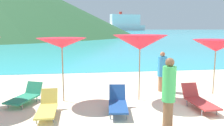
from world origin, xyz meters
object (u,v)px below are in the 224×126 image
at_px(umbrella_3, 62,43).
at_px(lounge_chair_3, 198,100).
at_px(lounge_chair_8, 118,102).
at_px(lounge_chair_9, 47,107).
at_px(umbrella_5, 216,46).
at_px(cruise_ship, 125,23).
at_px(umbrella_4, 140,42).
at_px(lounge_chair_1, 25,96).
at_px(beachgoer_0, 169,91).
at_px(beachgoer_2, 162,71).

distance_m(umbrella_3, lounge_chair_3, 4.96).
height_order(lounge_chair_8, lounge_chair_9, lounge_chair_8).
bearing_deg(lounge_chair_3, umbrella_5, 43.80).
bearing_deg(cruise_ship, lounge_chair_9, -113.43).
distance_m(umbrella_4, lounge_chair_1, 4.43).
xyz_separation_m(lounge_chair_1, beachgoer_0, (4.19, -2.52, 0.72)).
relative_size(lounge_chair_1, beachgoer_0, 0.84).
distance_m(umbrella_3, lounge_chair_8, 2.83).
relative_size(umbrella_5, lounge_chair_8, 1.41).
distance_m(umbrella_3, lounge_chair_9, 2.28).
relative_size(umbrella_4, lounge_chair_1, 1.52).
height_order(lounge_chair_3, beachgoer_0, beachgoer_0).
bearing_deg(beachgoer_2, umbrella_3, -107.62).
bearing_deg(lounge_chair_8, umbrella_4, 56.11).
relative_size(umbrella_5, lounge_chair_9, 1.42).
bearing_deg(umbrella_3, cruise_ship, 78.52).
xyz_separation_m(umbrella_3, umbrella_5, (5.85, 0.12, -0.16)).
height_order(umbrella_5, beachgoer_2, umbrella_5).
bearing_deg(lounge_chair_3, lounge_chair_1, 165.04).
height_order(lounge_chair_8, cruise_ship, cruise_ship).
relative_size(lounge_chair_9, beachgoer_0, 0.82).
bearing_deg(umbrella_5, lounge_chair_1, -178.39).
height_order(umbrella_3, umbrella_5, umbrella_3).
bearing_deg(umbrella_3, lounge_chair_8, -36.94).
bearing_deg(lounge_chair_3, lounge_chair_9, 177.05).
distance_m(lounge_chair_1, lounge_chair_3, 5.86).
bearing_deg(beachgoer_0, lounge_chair_1, 59.33).
bearing_deg(umbrella_5, beachgoer_2, 160.24).
height_order(lounge_chair_3, cruise_ship, cruise_ship).
bearing_deg(cruise_ship, umbrella_5, -112.15).
distance_m(umbrella_3, umbrella_4, 2.74).
bearing_deg(umbrella_3, umbrella_4, -4.41).
bearing_deg(beachgoer_0, cruise_ship, -10.43).
bearing_deg(lounge_chair_8, lounge_chair_3, 6.32).
height_order(lounge_chair_9, beachgoer_2, beachgoer_2).
bearing_deg(lounge_chair_3, beachgoer_0, -143.39).
xyz_separation_m(umbrella_5, lounge_chair_9, (-6.23, -1.43, -1.67)).
distance_m(umbrella_5, lounge_chair_3, 2.63).
xyz_separation_m(lounge_chair_8, lounge_chair_9, (-2.14, 0.02, -0.05)).
height_order(umbrella_5, cruise_ship, cruise_ship).
relative_size(lounge_chair_1, beachgoer_2, 0.94).
bearing_deg(beachgoer_0, lounge_chair_8, 42.10).
bearing_deg(lounge_chair_1, beachgoer_2, 32.62).
distance_m(umbrella_4, cruise_ship, 261.66).
bearing_deg(umbrella_4, umbrella_3, 175.59).
xyz_separation_m(lounge_chair_1, lounge_chair_3, (5.72, -1.28, 0.03)).
distance_m(lounge_chair_8, lounge_chair_9, 2.14).
xyz_separation_m(umbrella_5, lounge_chair_1, (-7.15, -0.20, -1.67)).
bearing_deg(umbrella_3, beachgoer_2, 11.53).
bearing_deg(lounge_chair_1, lounge_chair_9, -30.27).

